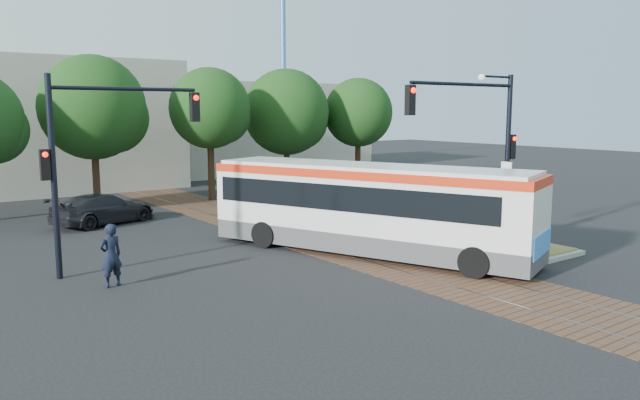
{
  "coord_description": "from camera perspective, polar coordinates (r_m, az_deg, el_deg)",
  "views": [
    {
      "loc": [
        -13.93,
        -15.08,
        4.98
      ],
      "look_at": [
        -0.19,
        3.59,
        1.6
      ],
      "focal_mm": 35.0,
      "sensor_mm": 36.0,
      "label": 1
    }
  ],
  "objects": [
    {
      "name": "ground",
      "position": [
        21.13,
        6.23,
        -5.39
      ],
      "size": [
        120.0,
        120.0,
        0.0
      ],
      "primitive_type": "plane",
      "color": "black",
      "rests_on": "ground"
    },
    {
      "name": "traffic_island",
      "position": [
        23.97,
        16.25,
        -3.23
      ],
      "size": [
        2.2,
        5.2,
        1.13
      ],
      "color": "gray",
      "rests_on": "ground"
    },
    {
      "name": "tree_row",
      "position": [
        34.95,
        -10.79,
        7.94
      ],
      "size": [
        26.4,
        5.6,
        7.67
      ],
      "color": "#382314",
      "rests_on": "ground"
    },
    {
      "name": "parked_car",
      "position": [
        28.77,
        -19.18,
        -0.77
      ],
      "size": [
        5.03,
        3.32,
        1.35
      ],
      "primitive_type": "imported",
      "rotation": [
        0.0,
        0.0,
        1.9
      ],
      "color": "black",
      "rests_on": "ground"
    },
    {
      "name": "city_bus",
      "position": [
        21.52,
        4.37,
        -0.42
      ],
      "size": [
        6.55,
        11.66,
        3.1
      ],
      "rotation": [
        0.0,
        0.0,
        0.38
      ],
      "color": "#424244",
      "rests_on": "ground"
    },
    {
      "name": "officer",
      "position": [
        18.56,
        -18.58,
        -4.83
      ],
      "size": [
        0.73,
        0.55,
        1.81
      ],
      "primitive_type": "imported",
      "rotation": [
        0.0,
        0.0,
        3.33
      ],
      "color": "black",
      "rests_on": "ground"
    },
    {
      "name": "warehouses",
      "position": [
        45.85,
        -19.47,
        6.37
      ],
      "size": [
        40.0,
        13.0,
        8.0
      ],
      "color": "#ADA899",
      "rests_on": "ground"
    },
    {
      "name": "signal_pole_left",
      "position": [
        19.9,
        -20.13,
        4.58
      ],
      "size": [
        4.99,
        0.34,
        6.0
      ],
      "color": "black",
      "rests_on": "ground"
    },
    {
      "name": "crane",
      "position": [
        58.85,
        -3.4,
        14.04
      ],
      "size": [
        8.0,
        0.5,
        18.0
      ],
      "color": "#3F72B2",
      "rests_on": "ground"
    },
    {
      "name": "trackbed",
      "position": [
        24.14,
        -0.22,
        -3.59
      ],
      "size": [
        3.6,
        40.0,
        0.02
      ],
      "color": "brown",
      "rests_on": "ground"
    },
    {
      "name": "signal_pole_main",
      "position": [
        22.83,
        14.99,
        5.95
      ],
      "size": [
        5.49,
        0.46,
        6.0
      ],
      "color": "black",
      "rests_on": "ground"
    }
  ]
}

